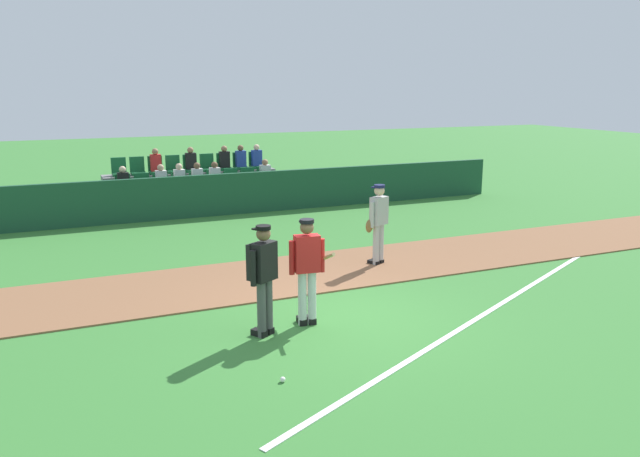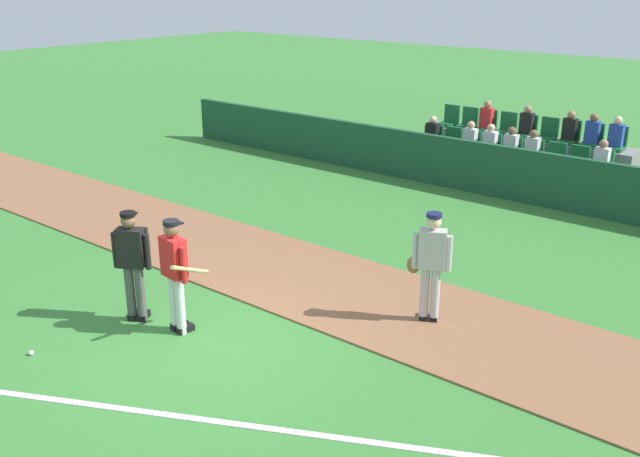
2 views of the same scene
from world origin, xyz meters
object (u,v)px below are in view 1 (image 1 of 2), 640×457
at_px(runner_grey_jersey, 378,222).
at_px(baseball, 283,379).
at_px(batter_red_jersey, 307,267).
at_px(umpire_home_plate, 263,274).

xyz_separation_m(runner_grey_jersey, baseball, (-3.80, -4.37, -0.93)).
height_order(batter_red_jersey, umpire_home_plate, same).
bearing_deg(baseball, batter_red_jersey, 58.44).
relative_size(batter_red_jersey, umpire_home_plate, 1.00).
bearing_deg(batter_red_jersey, baseball, -121.56).
height_order(runner_grey_jersey, baseball, runner_grey_jersey).
distance_m(batter_red_jersey, umpire_home_plate, 0.81).
bearing_deg(runner_grey_jersey, umpire_home_plate, -141.97).
distance_m(umpire_home_plate, runner_grey_jersey, 4.46).
xyz_separation_m(umpire_home_plate, baseball, (-0.29, -1.62, -0.96)).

